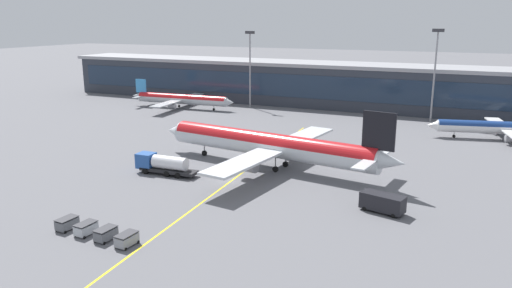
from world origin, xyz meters
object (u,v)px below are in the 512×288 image
baggage_cart_1 (86,228)px  fuel_tanker (163,164)px  lavatory_truck (383,202)px  commuter_jet_near (181,99)px  main_airliner (270,145)px  baggage_cart_0 (67,223)px  commuter_jet_far (503,128)px  baggage_cart_2 (106,234)px  baggage_cart_3 (127,239)px

baggage_cart_1 → fuel_tanker: bearing=102.6°
lavatory_truck → commuter_jet_near: size_ratio=0.19×
main_airliner → baggage_cart_0: main_airliner is taller
commuter_jet_far → commuter_jet_near: commuter_jet_near is taller
main_airliner → baggage_cart_2: (-6.48, -34.54, -3.31)m
fuel_tanker → commuter_jet_far: (52.57, 49.84, 0.87)m
main_airliner → commuter_jet_near: 63.41m
main_airliner → baggage_cart_3: (-3.29, -34.76, -3.31)m
fuel_tanker → commuter_jet_near: bearing=119.6°
baggage_cart_2 → commuter_jet_near: 87.67m
main_airliner → baggage_cart_3: main_airliner is taller
baggage_cart_1 → baggage_cart_2: same height
main_airliner → commuter_jet_far: main_airliner is taller
baggage_cart_2 → commuter_jet_far: 85.96m
fuel_tanker → lavatory_truck: size_ratio=1.76×
main_airliner → fuel_tanker: (-14.96, -10.61, -2.34)m
lavatory_truck → baggage_cart_2: size_ratio=2.25×
baggage_cart_1 → baggage_cart_2: bearing=-4.0°
commuter_jet_near → lavatory_truck: bearing=-39.9°
main_airliner → baggage_cart_1: 35.80m
baggage_cart_3 → commuter_jet_far: (40.89, 73.99, 1.84)m
lavatory_truck → commuter_jet_near: bearing=140.1°
baggage_cart_2 → fuel_tanker: bearing=109.5°
baggage_cart_0 → commuter_jet_near: (-33.01, 77.85, 1.93)m
baggage_cart_0 → baggage_cart_1: (3.19, -0.23, 0.00)m
baggage_cart_3 → commuter_jet_near: size_ratio=0.08×
baggage_cart_0 → commuter_jet_far: commuter_jet_far is taller
baggage_cart_3 → baggage_cart_2: bearing=176.0°
fuel_tanker → commuter_jet_near: commuter_jet_near is taller
main_airliner → baggage_cart_0: size_ratio=16.92×
lavatory_truck → baggage_cart_3: bearing=-138.4°
lavatory_truck → commuter_jet_far: 54.36m
baggage_cart_0 → fuel_tanker: bearing=95.1°
baggage_cart_2 → main_airliner: bearing=79.4°
commuter_jet_near → baggage_cart_0: bearing=-67.0°
fuel_tanker → main_airliner: bearing=35.3°
baggage_cart_1 → baggage_cart_2: size_ratio=1.00×
lavatory_truck → baggage_cart_3: size_ratio=2.25×
fuel_tanker → baggage_cart_0: (2.10, -23.48, -0.96)m
baggage_cart_0 → commuter_jet_near: bearing=113.0°
commuter_jet_far → commuter_jet_near: size_ratio=0.94×
baggage_cart_2 → commuter_jet_near: size_ratio=0.08×
fuel_tanker → baggage_cart_2: (8.48, -23.93, -0.96)m
baggage_cart_1 → commuter_jet_near: 86.08m
lavatory_truck → commuter_jet_far: commuter_jet_far is taller
main_airliner → baggage_cart_1: size_ratio=16.92×
main_airliner → baggage_cart_0: bearing=-110.7°
main_airliner → commuter_jet_near: (-45.87, 43.76, -1.38)m
baggage_cart_0 → baggage_cart_3: (9.58, -0.68, 0.00)m
fuel_tanker → baggage_cart_1: bearing=-77.4°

